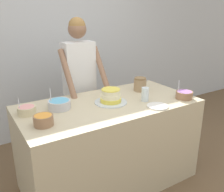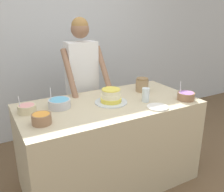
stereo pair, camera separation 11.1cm
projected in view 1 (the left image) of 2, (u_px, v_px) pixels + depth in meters
The scene contains 11 objects.
wall_back at pixel (55, 44), 3.45m from camera, with size 10.00×0.05×2.60m.
counter at pixel (109, 143), 2.58m from camera, with size 1.74×0.87×0.90m.
person_baker at pixel (80, 75), 2.88m from camera, with size 0.47×0.46×1.69m.
cake at pixel (111, 97), 2.43m from camera, with size 0.32×0.32×0.14m.
frosting_bowl_purple at pixel (184, 95), 2.54m from camera, with size 0.17×0.17×0.19m.
frosting_bowl_pink at pixel (27, 110), 2.16m from camera, with size 0.16×0.16×0.16m.
frosting_bowl_orange at pixel (43, 120), 1.95m from camera, with size 0.16×0.16×0.09m.
frosting_bowl_blue at pixel (59, 104), 2.28m from camera, with size 0.21×0.21×0.19m.
drinking_glass at pixel (145, 94), 2.47m from camera, with size 0.07×0.07×0.14m.
ceramic_plate at pixel (158, 106), 2.34m from camera, with size 0.20×0.20×0.01m.
stoneware_jar at pixel (140, 84), 2.78m from camera, with size 0.14×0.14×0.15m.
Camera 1 is at (-1.17, -1.51, 1.76)m, focal length 40.00 mm.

